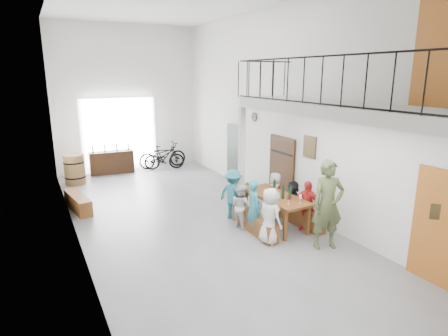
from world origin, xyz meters
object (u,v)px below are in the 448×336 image
side_bench (78,203)px  oak_barrel (75,169)px  host_standing (328,205)px  bench_inner (253,222)px  bicycle_near (162,155)px  serving_counter (112,162)px  tasting_table (276,198)px

side_bench → oak_barrel: size_ratio=1.51×
host_standing → oak_barrel: bearing=134.8°
bench_inner → side_bench: 4.94m
oak_barrel → bicycle_near: (3.41, 0.84, -0.01)m
bench_inner → bicycle_near: bearing=91.6°
host_standing → bicycle_near: (-0.81, 8.54, -0.47)m
serving_counter → bicycle_near: bearing=1.8°
bench_inner → oak_barrel: size_ratio=1.80×
side_bench → bicycle_near: 5.15m
bench_inner → side_bench: side_bench is taller
serving_counter → bench_inner: bearing=-71.8°
bench_inner → host_standing: size_ratio=0.95×
bench_inner → host_standing: host_standing is taller
tasting_table → serving_counter: 7.53m
tasting_table → bicycle_near: bearing=93.7°
oak_barrel → host_standing: host_standing is taller
side_bench → serving_counter: (1.68, 3.66, 0.20)m
oak_barrel → side_bench: bearing=-95.3°
bench_inner → oak_barrel: oak_barrel is taller
side_bench → oak_barrel: oak_barrel is taller
bench_inner → serving_counter: bearing=107.4°
bench_inner → host_standing: bearing=-56.6°
side_bench → serving_counter: size_ratio=0.97×
side_bench → oak_barrel: (0.26, 2.76, 0.30)m
bench_inner → bicycle_near: (0.10, 7.03, 0.29)m
side_bench → bicycle_near: bearing=44.5°
tasting_table → serving_counter: bearing=108.9°
host_standing → tasting_table: bearing=116.2°
tasting_table → bicycle_near: (-0.54, 7.04, -0.20)m
serving_counter → bicycle_near: (1.99, -0.05, 0.09)m
tasting_table → host_standing: size_ratio=1.01×
serving_counter → host_standing: size_ratio=0.82×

